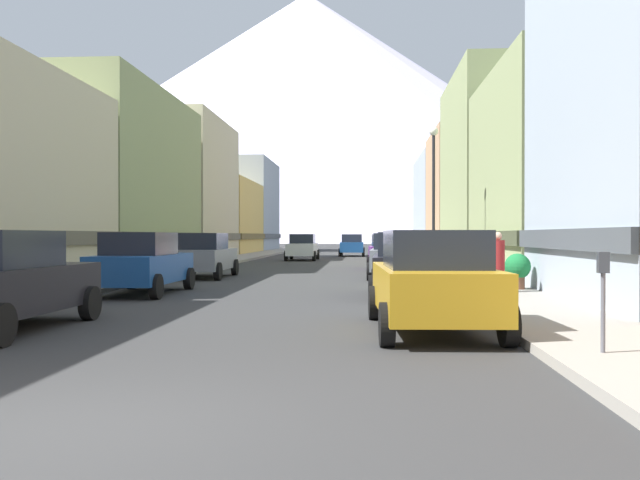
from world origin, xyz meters
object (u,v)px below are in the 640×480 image
object	(u,v)px
car_left_1	(142,263)
car_driving_1	(352,245)
car_left_2	(204,255)
car_right_3	(388,251)
car_right_2	(394,255)
car_driving_0	(302,247)
pedestrian_0	(498,264)
parking_meter_near	(603,287)
car_right_1	(407,264)
potted_plant_1	(518,268)
car_right_0	(433,281)
streetlamp_right	(434,178)

from	to	relation	value
car_left_1	car_driving_1	distance (m)	36.01
car_left_2	car_right_3	bearing A→B (deg)	42.94
car_right_3	car_right_2	bearing A→B (deg)	-89.99
car_driving_0	pedestrian_0	xyz separation A→B (m)	(7.85, -26.88, 0.00)
car_right_3	car_left_2	bearing A→B (deg)	-137.06
car_driving_1	parking_meter_near	size ratio (longest dim) A/B	3.31
car_right_2	car_left_2	bearing A→B (deg)	-177.49
parking_meter_near	car_left_1	bearing A→B (deg)	133.90
car_driving_1	parking_meter_near	xyz separation A→B (m)	(4.15, -45.53, 0.11)
car_left_2	car_right_1	size ratio (longest dim) A/B	0.99
car_right_3	pedestrian_0	size ratio (longest dim) A/B	2.72
car_left_2	potted_plant_1	size ratio (longest dim) A/B	4.30
car_left_1	car_right_0	bearing A→B (deg)	-43.14
car_driving_0	streetlamp_right	bearing A→B (deg)	-69.49
car_driving_0	car_right_1	bearing A→B (deg)	-78.59
car_right_3	potted_plant_1	size ratio (longest dim) A/B	4.34
parking_meter_near	streetlamp_right	bearing A→B (deg)	91.28
car_right_3	streetlamp_right	world-z (taller)	streetlamp_right
car_right_0	streetlamp_right	world-z (taller)	streetlamp_right
car_left_2	car_driving_1	world-z (taller)	same
car_left_1	car_right_0	distance (m)	10.42
car_right_2	potted_plant_1	world-z (taller)	car_right_2
pedestrian_0	car_driving_1	bearing A→B (deg)	97.36
car_driving_0	car_right_0	bearing A→B (deg)	-80.87
car_left_1	car_right_3	size ratio (longest dim) A/B	0.99
car_right_0	car_right_3	bearing A→B (deg)	90.00
car_left_2	car_driving_0	world-z (taller)	same
car_driving_0	streetlamp_right	size ratio (longest dim) A/B	0.75
car_driving_1	potted_plant_1	bearing A→B (deg)	-81.23
car_right_1	car_driving_0	size ratio (longest dim) A/B	1.01
car_right_0	potted_plant_1	bearing A→B (deg)	67.54
car_driving_0	parking_meter_near	size ratio (longest dim) A/B	3.31
car_right_3	car_driving_0	distance (m)	13.10
car_right_3	car_driving_1	size ratio (longest dim) A/B	1.01
car_left_2	car_driving_1	bearing A→B (deg)	79.13
car_right_2	potted_plant_1	bearing A→B (deg)	-66.04
car_right_0	car_driving_1	bearing A→B (deg)	92.95
car_left_2	pedestrian_0	world-z (taller)	pedestrian_0
car_left_1	streetlamp_right	bearing A→B (deg)	40.84
car_left_2	car_right_1	distance (m)	10.84
car_right_2	parking_meter_near	bearing A→B (deg)	-83.73
car_left_2	car_driving_0	size ratio (longest dim) A/B	1.00
car_right_3	pedestrian_0	distance (m)	15.14
car_right_1	car_right_3	size ratio (longest dim) A/B	1.00
car_left_2	car_driving_0	bearing A→B (deg)	83.40
car_right_0	potted_plant_1	world-z (taller)	car_right_0
car_left_2	car_right_3	xyz separation A→B (m)	(7.60, 7.07, 0.00)
car_right_0	streetlamp_right	distance (m)	15.42
pedestrian_0	car_right_1	bearing A→B (deg)	176.66
car_right_3	pedestrian_0	bearing A→B (deg)	-80.70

